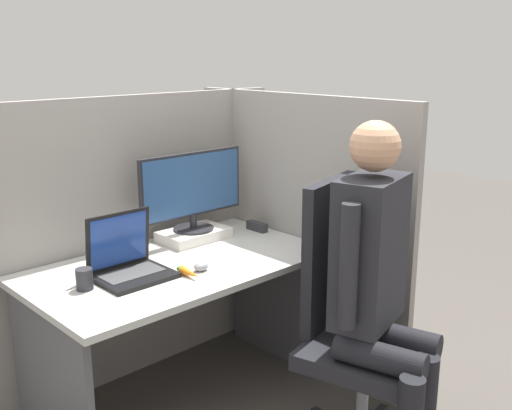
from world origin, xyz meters
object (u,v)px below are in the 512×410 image
at_px(office_chair, 348,315).
at_px(person, 378,274).
at_px(stapler, 257,226).
at_px(carrot_toy, 190,273).
at_px(paper_box, 194,235).
at_px(pen_cup, 84,279).
at_px(monitor, 192,189).
at_px(laptop, 129,265).

height_order(office_chair, person, person).
xyz_separation_m(stapler, person, (-0.27, -0.96, 0.07)).
relative_size(carrot_toy, person, 0.10).
xyz_separation_m(paper_box, stapler, (0.34, -0.11, -0.00)).
height_order(stapler, office_chair, office_chair).
distance_m(paper_box, person, 1.07).
distance_m(person, pen_cup, 1.16).
xyz_separation_m(carrot_toy, office_chair, (0.45, -0.50, -0.17)).
xyz_separation_m(paper_box, office_chair, (0.11, -0.90, -0.18)).
xyz_separation_m(paper_box, pen_cup, (-0.72, -0.22, 0.02)).
xyz_separation_m(person, pen_cup, (-0.79, 0.85, -0.05)).
bearing_deg(person, office_chair, 75.67).
distance_m(stapler, office_chair, 0.84).
bearing_deg(paper_box, office_chair, -82.81).
height_order(monitor, office_chair, monitor).
distance_m(paper_box, monitor, 0.24).
relative_size(paper_box, carrot_toy, 2.40).
bearing_deg(pen_cup, laptop, -0.70).
relative_size(laptop, office_chair, 0.27).
xyz_separation_m(stapler, office_chair, (-0.22, -0.79, -0.17)).
bearing_deg(carrot_toy, office_chair, -47.70).
distance_m(laptop, pen_cup, 0.21).
xyz_separation_m(stapler, carrot_toy, (-0.68, -0.29, -0.00)).
xyz_separation_m(monitor, person, (0.07, -1.07, -0.17)).
relative_size(laptop, pen_cup, 3.50).
distance_m(monitor, pen_cup, 0.78).
height_order(stapler, pen_cup, pen_cup).
relative_size(stapler, carrot_toy, 0.90).
bearing_deg(person, carrot_toy, 121.73).
xyz_separation_m(paper_box, carrot_toy, (-0.34, -0.40, -0.01)).
relative_size(stapler, office_chair, 0.11).
bearing_deg(stapler, pen_cup, -174.33).
bearing_deg(person, monitor, 93.81).
bearing_deg(paper_box, monitor, 90.00).
bearing_deg(carrot_toy, pen_cup, 153.63).
height_order(laptop, office_chair, office_chair).
height_order(laptop, person, person).
distance_m(carrot_toy, office_chair, 0.69).
distance_m(paper_box, office_chair, 0.92).
xyz_separation_m(laptop, office_chair, (0.63, -0.68, -0.20)).
distance_m(laptop, stapler, 0.86).
height_order(laptop, carrot_toy, laptop).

